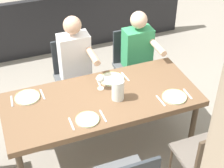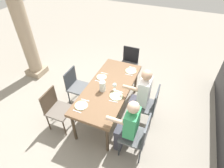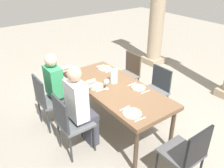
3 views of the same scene
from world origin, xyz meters
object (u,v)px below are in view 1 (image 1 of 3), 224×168
at_px(plate_2, 87,119).
at_px(plate_0, 174,97).
at_px(wine_glass_1, 100,79).
at_px(plate_3, 27,97).
at_px(chair_mid_south, 73,73).
at_px(water_pitcher, 118,91).
at_px(plate_1, 112,79).
at_px(diner_man_white, 139,60).
at_px(dining_table, 102,103).
at_px(chair_west_south, 132,61).
at_px(diner_woman_green, 77,69).
at_px(chair_west_north, 207,156).

bearing_deg(plate_2, plate_0, -179.51).
bearing_deg(wine_glass_1, plate_3, -8.93).
relative_size(chair_mid_south, water_pitcher, 4.34).
xyz_separation_m(chair_mid_south, plate_1, (-0.27, 0.60, 0.24)).
xyz_separation_m(plate_2, plate_3, (0.45, -0.52, -0.00)).
distance_m(diner_man_white, plate_2, 1.31).
xyz_separation_m(chair_mid_south, water_pitcher, (-0.21, 0.91, 0.33)).
bearing_deg(dining_table, plate_3, -20.53).
distance_m(chair_west_south, plate_1, 0.82).
bearing_deg(diner_woman_green, wine_glass_1, 101.26).
xyz_separation_m(chair_west_north, plate_2, (0.93, -0.58, 0.26)).
bearing_deg(diner_man_white, chair_west_north, 89.88).
bearing_deg(plate_2, dining_table, -131.09).
bearing_deg(plate_3, water_pitcher, 158.62).
relative_size(chair_mid_south, wine_glass_1, 5.63).
xyz_separation_m(dining_table, plate_1, (-0.20, -0.24, 0.08)).
xyz_separation_m(dining_table, chair_west_north, (-0.70, 0.84, -0.18)).
xyz_separation_m(plate_0, wine_glass_1, (0.63, -0.40, 0.11)).
bearing_deg(chair_mid_south, water_pitcher, 102.88).
xyz_separation_m(chair_west_south, water_pitcher, (0.56, 0.91, 0.34)).
height_order(plate_0, plate_3, same).
relative_size(diner_woman_green, plate_2, 6.03).
distance_m(plate_0, plate_3, 1.44).
height_order(chair_west_north, diner_woman_green, diner_woman_green).
xyz_separation_m(chair_west_north, water_pitcher, (0.56, -0.77, 0.35)).
relative_size(plate_0, plate_1, 0.94).
relative_size(chair_west_north, water_pitcher, 4.13).
bearing_deg(chair_mid_south, plate_2, 81.54).
bearing_deg(chair_west_north, water_pitcher, -54.10).
bearing_deg(plate_0, plate_2, 0.49).
bearing_deg(chair_mid_south, plate_0, 123.71).
height_order(diner_woman_green, plate_3, diner_woman_green).
relative_size(diner_man_white, plate_1, 4.89).
relative_size(dining_table, chair_west_north, 2.15).
bearing_deg(water_pitcher, chair_mid_south, -77.12).
bearing_deg(chair_west_north, plate_3, -38.35).
distance_m(plate_0, plate_1, 0.68).
height_order(diner_woman_green, plate_0, diner_woman_green).
bearing_deg(water_pitcher, diner_man_white, -128.35).
relative_size(diner_man_white, plate_2, 5.71).
distance_m(dining_table, chair_west_north, 1.11).
distance_m(plate_0, plate_2, 0.90).
bearing_deg(plate_0, water_pitcher, -19.49).
distance_m(diner_man_white, water_pitcher, 0.93).
relative_size(chair_mid_south, diner_man_white, 0.74).
bearing_deg(water_pitcher, dining_table, -25.20).
relative_size(dining_table, plate_0, 7.93).
bearing_deg(plate_3, diner_woman_green, -147.21).
height_order(chair_west_south, water_pitcher, water_pitcher).
xyz_separation_m(chair_mid_south, plate_0, (-0.73, 1.10, 0.24)).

